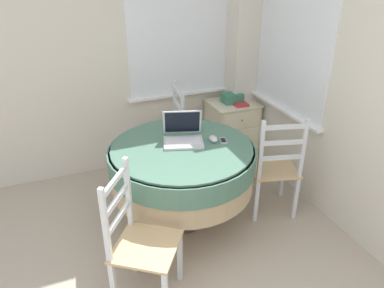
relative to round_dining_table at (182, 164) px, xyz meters
name	(u,v)px	position (x,y,z in m)	size (l,w,h in m)	color
corner_room_shell	(217,72)	(0.40, 0.21, 0.68)	(4.20, 4.53, 2.55)	beige
round_dining_table	(182,164)	(0.00, 0.00, 0.00)	(1.22, 1.22, 0.76)	#4C3D2D
laptop	(183,135)	(0.04, 0.09, 0.22)	(0.40, 0.38, 0.24)	silver
computer_mouse	(213,139)	(0.27, -0.02, 0.19)	(0.06, 0.10, 0.05)	silver
cell_phone	(223,141)	(0.35, -0.04, 0.17)	(0.08, 0.12, 0.01)	#B2B7BC
dining_chair_near_back_window	(167,136)	(0.14, 0.82, -0.14)	(0.46, 0.46, 0.99)	tan
dining_chair_near_right_window	(274,168)	(0.82, -0.16, -0.14)	(0.51, 0.50, 0.99)	tan
dining_chair_camera_near	(139,242)	(-0.54, -0.64, -0.14)	(0.57, 0.57, 0.99)	tan
corner_cabinet	(232,130)	(0.97, 0.95, -0.26)	(0.52, 0.48, 0.67)	beige
storage_box	(232,98)	(0.96, 0.95, 0.13)	(0.22, 0.16, 0.10)	#387A5B
book_on_cabinet	(238,103)	(1.00, 0.88, 0.09)	(0.15, 0.23, 0.02)	#BC3338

